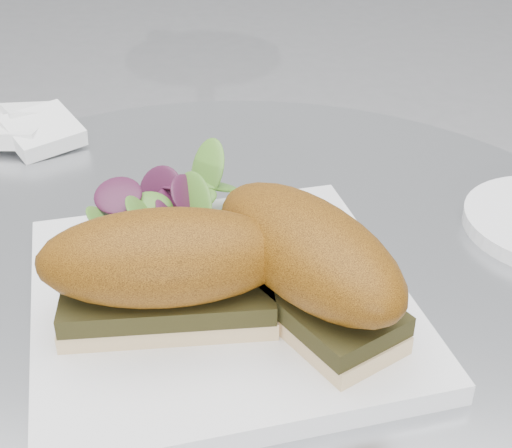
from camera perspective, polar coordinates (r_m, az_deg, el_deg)
The scene contains 5 objects.
plate at distance 0.51m, azimuth -2.92°, elevation -6.10°, with size 0.26×0.26×0.02m, color white.
sandwich_left at distance 0.46m, azimuth -7.24°, elevation -3.53°, with size 0.17×0.09×0.08m.
sandwich_right at distance 0.47m, azimuth 4.04°, elevation -2.90°, with size 0.16×0.18×0.08m.
salad at distance 0.56m, azimuth -6.79°, elevation 1.42°, with size 0.10×0.10×0.05m, color #5D9832, non-canonical shape.
napkin at distance 0.79m, azimuth -17.86°, elevation 6.87°, with size 0.12×0.12×0.02m, color white, non-canonical shape.
Camera 1 is at (0.01, -0.45, 1.05)m, focal length 50.00 mm.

